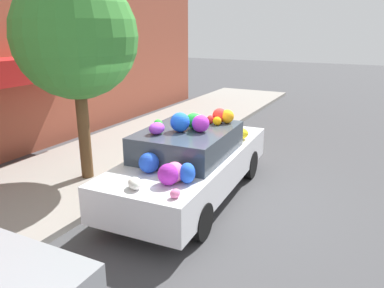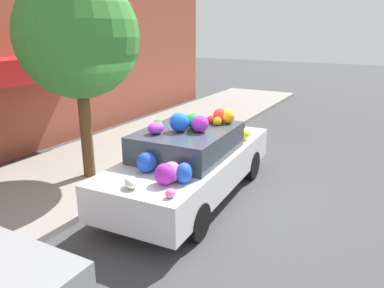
% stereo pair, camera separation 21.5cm
% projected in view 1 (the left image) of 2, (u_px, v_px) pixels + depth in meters
% --- Properties ---
extents(ground_plane, '(60.00, 60.00, 0.00)m').
position_uv_depth(ground_plane, '(190.00, 195.00, 7.25)').
color(ground_plane, '#424244').
extents(sidewalk_curb, '(24.00, 3.20, 0.12)m').
position_uv_depth(sidewalk_curb, '(84.00, 169.00, 8.42)').
color(sidewalk_curb, gray).
rests_on(sidewalk_curb, ground).
extents(building_facade, '(18.00, 1.20, 4.59)m').
position_uv_depth(building_facade, '(2.00, 64.00, 8.68)').
color(building_facade, '#9E4C38').
rests_on(building_facade, ground).
extents(street_tree, '(2.35, 2.35, 4.00)m').
position_uv_depth(street_tree, '(76.00, 37.00, 7.01)').
color(street_tree, brown).
rests_on(street_tree, sidewalk_curb).
extents(fire_hydrant, '(0.20, 0.20, 0.70)m').
position_uv_depth(fire_hydrant, '(160.00, 144.00, 8.82)').
color(fire_hydrant, gold).
rests_on(fire_hydrant, sidewalk_curb).
extents(art_car, '(4.42, 1.89, 1.71)m').
position_uv_depth(art_car, '(191.00, 160.00, 6.97)').
color(art_car, silver).
rests_on(art_car, ground).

